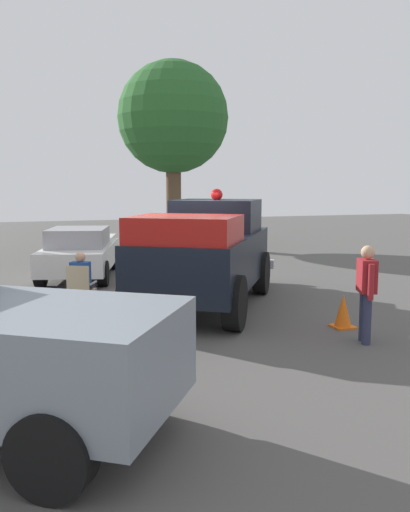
# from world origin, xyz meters

# --- Properties ---
(ground_plane) EXTENTS (60.00, 60.00, 0.00)m
(ground_plane) POSITION_xyz_m (0.00, 0.00, 0.00)
(ground_plane) COLOR #514F4C
(vintage_fire_truck) EXTENTS (5.03, 6.18, 2.59)m
(vintage_fire_truck) POSITION_xyz_m (0.77, 0.14, 1.20)
(vintage_fire_truck) COLOR black
(vintage_fire_truck) RESTS_ON ground
(classic_hot_rod) EXTENTS (2.91, 4.69, 1.46)m
(classic_hot_rod) POSITION_xyz_m (-1.56, 4.77, 0.75)
(classic_hot_rod) COLOR black
(classic_hot_rod) RESTS_ON ground
(lawn_chair_near_truck) EXTENTS (0.66, 0.66, 1.02)m
(lawn_chair_near_truck) POSITION_xyz_m (-2.02, 0.25, 0.59)
(lawn_chair_near_truck) COLOR #B7BABF
(lawn_chair_near_truck) RESTS_ON ground
(spectator_seated) EXTENTS (0.57, 0.64, 1.29)m
(spectator_seated) POSITION_xyz_m (-1.96, 0.37, 0.70)
(spectator_seated) COLOR #383842
(spectator_seated) RESTS_ON ground
(spectator_standing) EXTENTS (0.39, 0.63, 1.68)m
(spectator_standing) POSITION_xyz_m (2.38, -3.49, 0.96)
(spectator_standing) COLOR #2D334C
(spectator_standing) RESTS_ON ground
(oak_tree_left) EXTENTS (4.79, 4.79, 7.96)m
(oak_tree_left) POSITION_xyz_m (3.18, 11.79, 5.51)
(oak_tree_left) COLOR brown
(oak_tree_left) RESTS_ON ground
(traffic_cone) EXTENTS (0.40, 0.40, 0.64)m
(traffic_cone) POSITION_xyz_m (2.56, -2.53, 0.31)
(traffic_cone) COLOR orange
(traffic_cone) RESTS_ON ground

